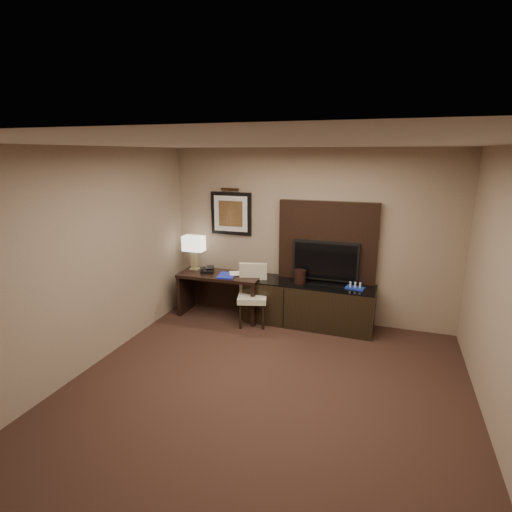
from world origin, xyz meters
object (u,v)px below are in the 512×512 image
at_px(minibar_tray, 355,285).
at_px(table_lamp, 194,253).
at_px(ice_bucket, 300,276).
at_px(water_bottle, 245,269).
at_px(desk_phone, 207,270).
at_px(credenza, 308,304).
at_px(desk, 221,295).
at_px(tv, 325,261).
at_px(desk_chair, 252,297).

bearing_deg(minibar_tray, table_lamp, 179.08).
bearing_deg(ice_bucket, water_bottle, 179.97).
distance_m(desk_phone, minibar_tray, 2.35).
xyz_separation_m(credenza, minibar_tray, (0.69, -0.04, 0.39)).
bearing_deg(water_bottle, ice_bucket, -0.03).
xyz_separation_m(desk_phone, ice_bucket, (1.52, 0.08, 0.02)).
distance_m(desk, desk_phone, 0.47).
xyz_separation_m(water_bottle, ice_bucket, (0.90, -0.00, -0.03)).
relative_size(desk, credenza, 0.68).
relative_size(tv, water_bottle, 5.16).
distance_m(tv, minibar_tray, 0.59).
bearing_deg(credenza, water_bottle, -176.75).
bearing_deg(water_bottle, desk_phone, -172.96).
bearing_deg(desk, credenza, 2.49).
height_order(ice_bucket, minibar_tray, ice_bucket).
xyz_separation_m(desk, tv, (1.65, 0.24, 0.66)).
relative_size(tv, ice_bucket, 4.90).
bearing_deg(desk_phone, tv, -7.55).
height_order(credenza, minibar_tray, minibar_tray).
xyz_separation_m(desk, minibar_tray, (2.13, 0.06, 0.37)).
distance_m(credenza, ice_bucket, 0.47).
xyz_separation_m(desk_chair, table_lamp, (-1.13, 0.28, 0.54)).
bearing_deg(desk_phone, ice_bucket, -12.40).
distance_m(credenza, minibar_tray, 0.79).
bearing_deg(desk, ice_bucket, 1.25).
bearing_deg(desk, tv, 6.79).
bearing_deg(table_lamp, water_bottle, -2.49).
xyz_separation_m(tv, desk_phone, (-1.87, -0.25, -0.25)).
relative_size(desk, tv, 1.34).
height_order(desk, desk_chair, desk_chair).
xyz_separation_m(desk_chair, minibar_tray, (1.51, 0.24, 0.28)).
xyz_separation_m(ice_bucket, minibar_tray, (0.83, -0.00, -0.05)).
bearing_deg(table_lamp, minibar_tray, -0.92).
bearing_deg(ice_bucket, tv, 26.87).
bearing_deg(desk_chair, desk, 148.13).
xyz_separation_m(credenza, desk_phone, (-1.66, -0.11, 0.43)).
bearing_deg(credenza, desk_phone, -174.88).
relative_size(table_lamp, ice_bucket, 2.74).
relative_size(table_lamp, minibar_tray, 2.09).
height_order(credenza, tv, tv).
distance_m(desk_chair, desk_phone, 0.91).
xyz_separation_m(tv, table_lamp, (-2.17, -0.14, -0.02)).
bearing_deg(tv, desk_chair, -157.87).
relative_size(desk_phone, minibar_tray, 0.75).
bearing_deg(desk_phone, table_lamp, 142.96).
bearing_deg(desk_chair, table_lamp, 150.54).
bearing_deg(water_bottle, desk_chair, -48.56).
bearing_deg(desk_chair, tv, 6.79).
height_order(desk, ice_bucket, ice_bucket).
bearing_deg(water_bottle, table_lamp, 177.51).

